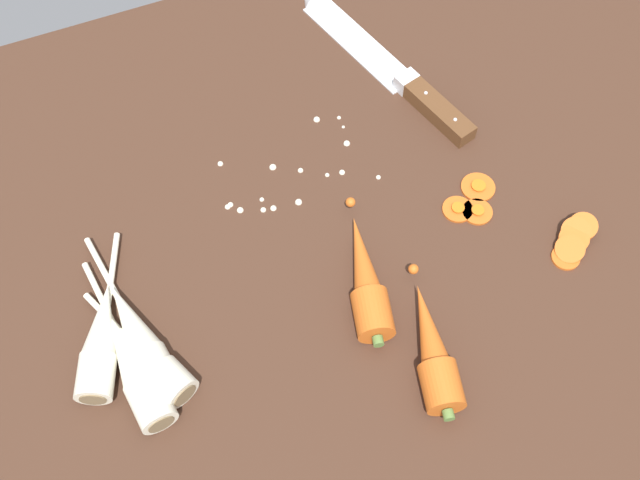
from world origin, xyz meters
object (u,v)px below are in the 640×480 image
chefs_knife (378,59)px  carrot_slice_stack (574,240)px  parsnip_mid_left (139,338)px  carrot_slice_stray_near (478,187)px  whole_carrot_second (433,350)px  parsnip_back (101,340)px  whole_carrot (366,280)px  parsnip_mid_right (150,360)px  carrot_slice_stray_mid (458,209)px  carrot_slice_stray_far (478,211)px  parsnip_front (134,367)px

chefs_knife → carrot_slice_stack: size_ratio=4.92×
parsnip_mid_left → carrot_slice_stray_near: size_ratio=5.26×
whole_carrot_second → parsnip_back: (-32.39, 14.97, -0.12)cm
whole_carrot → parsnip_mid_right: size_ratio=1.11×
carrot_slice_stray_mid → carrot_slice_stray_far: 2.39cm
whole_carrot → parsnip_mid_right: 25.06cm
whole_carrot → parsnip_mid_right: whole_carrot is taller
parsnip_mid_right → parsnip_back: (-4.26, 4.30, -0.00)cm
chefs_knife → whole_carrot_second: whole_carrot_second is taller
parsnip_back → carrot_slice_stack: (54.34, -8.68, -1.14)cm
whole_carrot_second → parsnip_mid_right: (-28.12, 10.67, -0.12)cm
chefs_knife → parsnip_mid_right: size_ratio=2.05×
chefs_knife → whole_carrot_second: size_ratio=1.93×
parsnip_front → parsnip_mid_right: bearing=1.2°
chefs_knife → whole_carrot_second: bearing=-107.5°
parsnip_front → carrot_slice_stray_near: 46.09cm
chefs_knife → parsnip_back: size_ratio=1.73×
chefs_knife → carrot_slice_stray_mid: (-1.35, -25.69, -0.29)cm
whole_carrot → whole_carrot_second: bearing=-73.7°
whole_carrot → parsnip_front: whole_carrot is taller
parsnip_front → carrot_slice_stray_far: parsnip_front is taller
parsnip_front → parsnip_back: same height
whole_carrot_second → parsnip_mid_left: size_ratio=0.80×
parsnip_mid_left → carrot_slice_stack: parsnip_mid_left is taller
parsnip_mid_left → whole_carrot_second: bearing=-25.5°
parsnip_back → carrot_slice_stray_near: size_ratio=4.67×
chefs_knife → parsnip_front: size_ratio=1.56×
chefs_knife → parsnip_mid_left: 50.04cm
whole_carrot_second → parsnip_front: whole_carrot_second is taller
parsnip_front → parsnip_back: size_ratio=1.11×
chefs_knife → parsnip_mid_right: bearing=-143.2°
whole_carrot → parsnip_back: bearing=171.3°
chefs_knife → carrot_slice_stray_near: bearing=-84.0°
parsnip_front → parsnip_back: bearing=119.1°
carrot_slice_stray_near → carrot_slice_stray_far: bearing=-120.1°
carrot_slice_stack → carrot_slice_stray_mid: bearing=137.3°
carrot_slice_stray_far → parsnip_mid_right: bearing=-174.7°
parsnip_back → parsnip_front: bearing=-60.9°
parsnip_mid_right → carrot_slice_stray_mid: parsnip_mid_right is taller
whole_carrot → carrot_slice_stray_near: whole_carrot is taller
whole_carrot_second → parsnip_mid_left: 31.60cm
parsnip_front → carrot_slice_stray_mid: parsnip_front is taller
chefs_knife → parsnip_mid_right: 51.43cm
parsnip_mid_left → parsnip_mid_right: size_ratio=1.33×
parsnip_back → carrot_slice_stray_near: (47.93, 2.70, -1.62)cm
whole_carrot → carrot_slice_stray_far: whole_carrot is taller
carrot_slice_stray_mid → carrot_slice_stray_far: size_ratio=1.01×
parsnip_front → carrot_slice_stray_near: (45.52, 7.03, -1.62)cm
parsnip_mid_right → carrot_slice_stray_mid: 40.17cm
whole_carrot_second → parsnip_front: size_ratio=0.81×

